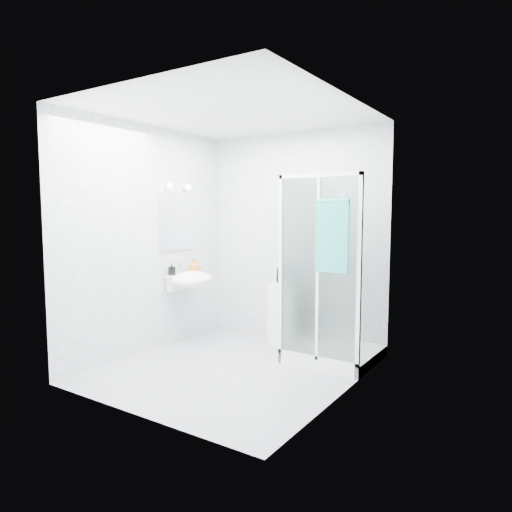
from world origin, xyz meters
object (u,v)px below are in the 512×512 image
Objects in this scene: shower_enclosure at (325,320)px; soap_dispenser_orange at (194,265)px; hand_towel at (332,234)px; storage_cabinet at (285,314)px; shampoo_bottle_b at (291,274)px; shampoo_bottle_a at (280,273)px; wall_basin at (190,280)px; soap_dispenser_black at (172,269)px.

soap_dispenser_orange is at bearing -175.31° from shower_enclosure.
shower_enclosure is at bearing 121.85° from hand_towel.
shampoo_bottle_b reaches higher than storage_cabinet.
shampoo_bottle_b is at bearing 151.68° from shower_enclosure.
shampoo_bottle_a is 1.09m from soap_dispenser_orange.
shower_enclosure is at bearing 4.69° from soap_dispenser_orange.
wall_basin is 0.26m from soap_dispenser_black.
hand_towel is 3.28× the size of shampoo_bottle_b.
soap_dispenser_black is (-1.05, -0.78, 0.06)m from shampoo_bottle_a.
soap_dispenser_black is at bearing -124.89° from wall_basin.
storage_cabinet is at bearing 22.11° from soap_dispenser_orange.
storage_cabinet is at bearing 156.42° from shower_enclosure.
soap_dispenser_black is (-2.03, -0.09, -0.47)m from hand_towel.
soap_dispenser_orange is 0.36m from soap_dispenser_black.
shower_enclosure is 2.81× the size of hand_towel.
storage_cabinet is 4.39× the size of soap_dispenser_orange.
shampoo_bottle_b is (0.13, 0.04, -0.01)m from shampoo_bottle_a.
shower_enclosure is 1.72m from wall_basin.
wall_basin is at bearing -169.19° from shower_enclosure.
hand_towel is 1.31m from shampoo_bottle_a.
shampoo_bottle_b is at bearing 15.01° from shampoo_bottle_a.
shampoo_bottle_b is (-0.60, 0.32, 0.42)m from shower_enclosure.
soap_dispenser_black reaches higher than storage_cabinet.
wall_basin is 2.58× the size of shampoo_bottle_b.
wall_basin is at bearing -152.11° from storage_cabinet.
hand_towel reaches higher than soap_dispenser_orange.
wall_basin is at bearing 177.44° from hand_towel.
soap_dispenser_orange is at bearing -161.49° from storage_cabinet.
wall_basin is 1.11m from shampoo_bottle_a.
shampoo_bottle_b is (-0.85, 0.72, -0.54)m from hand_towel.
shampoo_bottle_a is 0.14m from shampoo_bottle_b.
hand_towel is (1.90, -0.09, 0.61)m from wall_basin.
shampoo_bottle_b is 1.22m from soap_dispenser_orange.
shower_enclosure is 1.91m from soap_dispenser_black.
soap_dispenser_black reaches higher than shampoo_bottle_b.
shower_enclosure reaches higher than soap_dispenser_black.
shampoo_bottle_a is 1.31m from soap_dispenser_black.
shower_enclosure is 3.57× the size of wall_basin.
shower_enclosure is 0.90m from shampoo_bottle_a.
shower_enclosure is 13.55× the size of soap_dispenser_black.
hand_towel is at bearing -40.48° from shampoo_bottle_b.
wall_basin reaches higher than shampoo_bottle_a.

